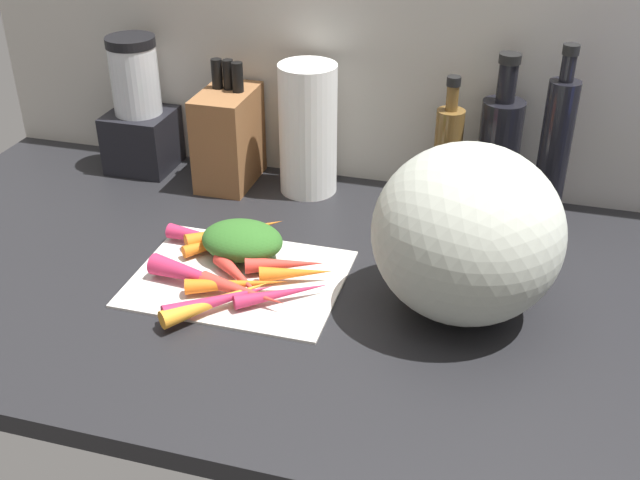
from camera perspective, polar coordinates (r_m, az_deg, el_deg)
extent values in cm
cube|color=black|center=(120.60, 3.23, -3.98)|extent=(170.00, 80.00, 3.00)
cube|color=#BCB7AD|center=(142.24, 7.24, 15.31)|extent=(170.00, 3.00, 60.00)
cube|color=beige|center=(121.50, -6.02, -2.75)|extent=(32.33, 25.16, 0.80)
cone|color=#B2264C|center=(128.88, -8.12, 0.09)|extent=(15.65, 3.97, 2.59)
cone|color=orange|center=(116.95, -6.22, -3.27)|extent=(15.10, 7.80, 2.43)
cone|color=orange|center=(113.41, -7.58, -4.46)|extent=(13.42, 15.10, 2.75)
cone|color=orange|center=(128.83, -6.73, 0.04)|extent=(12.67, 13.06, 2.05)
cone|color=#B2264C|center=(114.60, -2.79, -3.96)|extent=(13.31, 10.16, 2.18)
cone|color=red|center=(118.45, -5.94, -2.75)|extent=(11.75, 10.45, 2.48)
cone|color=red|center=(120.85, -2.58, -1.80)|extent=(12.73, 6.64, 2.72)
cone|color=red|center=(115.15, -5.70, -3.78)|extent=(14.51, 5.42, 2.60)
cone|color=#B2264C|center=(118.44, -8.83, -2.71)|extent=(17.72, 6.36, 3.43)
cone|color=#B2264C|center=(113.37, -7.41, -4.43)|extent=(14.45, 13.46, 2.86)
cone|color=orange|center=(130.41, -6.25, 0.64)|extent=(14.78, 13.33, 2.70)
cone|color=orange|center=(118.80, -1.77, -2.45)|extent=(11.57, 6.46, 2.55)
ellipsoid|color=#2D6023|center=(124.77, -5.77, -0.03)|extent=(13.37, 10.29, 5.66)
ellipsoid|color=#B2B7A8|center=(109.34, 10.81, 0.44)|extent=(26.86, 26.03, 25.74)
cube|color=brown|center=(148.89, -6.77, 7.51)|extent=(9.45, 15.15, 18.19)
cylinder|color=black|center=(147.04, -7.62, 12.10)|extent=(2.07, 2.07, 5.50)
cylinder|color=black|center=(146.28, -6.79, 12.05)|extent=(1.99, 1.99, 5.50)
cylinder|color=black|center=(144.61, -6.11, 11.88)|extent=(2.10, 2.10, 5.50)
cube|color=black|center=(159.25, -12.98, 7.21)|extent=(12.29, 12.29, 11.62)
cylinder|color=silver|center=(154.95, -13.51, 11.41)|extent=(9.22, 9.22, 13.14)
cylinder|color=black|center=(152.79, -13.85, 14.05)|extent=(9.41, 9.41, 1.80)
cylinder|color=white|center=(143.26, -0.89, 8.15)|extent=(10.72, 10.72, 24.51)
cylinder|color=brown|center=(140.73, 9.35, 5.95)|extent=(5.02, 5.02, 18.35)
cylinder|color=brown|center=(136.48, 9.75, 10.30)|extent=(2.14, 2.14, 4.44)
cylinder|color=black|center=(135.49, 9.87, 11.50)|extent=(2.46, 2.46, 1.60)
cylinder|color=black|center=(140.94, 13.00, 6.05)|extent=(7.43, 7.43, 20.38)
cylinder|color=black|center=(136.10, 13.66, 11.24)|extent=(3.25, 3.25, 6.71)
cylinder|color=black|center=(134.85, 13.88, 12.90)|extent=(3.74, 3.74, 1.60)
cylinder|color=black|center=(135.62, 16.86, 5.89)|extent=(5.16, 5.16, 26.31)
cylinder|color=black|center=(130.35, 17.87, 12.00)|extent=(2.30, 2.30, 4.32)
cylinder|color=black|center=(129.52, 18.08, 13.24)|extent=(2.64, 2.64, 1.60)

